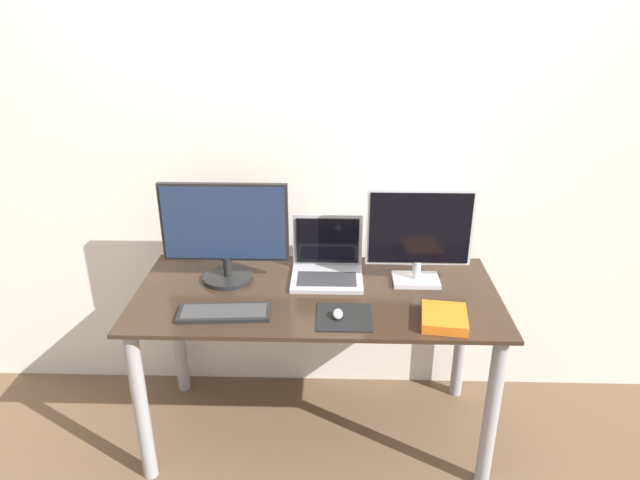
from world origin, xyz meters
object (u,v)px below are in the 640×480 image
object	(u,v)px
monitor_left	(225,231)
keyboard	(224,313)
mouse	(338,314)
monitor_right	(419,234)
laptop	(327,263)
book	(444,318)

from	to	relation	value
monitor_left	keyboard	distance (m)	0.38
mouse	monitor_right	bearing A→B (deg)	42.81
monitor_right	keyboard	world-z (taller)	monitor_right
laptop	book	xyz separation A→B (m)	(0.46, -0.39, -0.04)
monitor_right	book	bearing A→B (deg)	-78.72
monitor_left	book	world-z (taller)	monitor_left
monitor_right	book	xyz separation A→B (m)	(0.07, -0.34, -0.21)
laptop	book	bearing A→B (deg)	-40.07
mouse	book	bearing A→B (deg)	-2.35
book	keyboard	bearing A→B (deg)	177.74
laptop	keyboard	xyz separation A→B (m)	(-0.41, -0.35, -0.06)
book	laptop	bearing A→B (deg)	139.93
monitor_left	monitor_right	world-z (taller)	monitor_left
keyboard	monitor_right	bearing A→B (deg)	20.80
laptop	mouse	world-z (taller)	laptop
laptop	mouse	bearing A→B (deg)	-82.66
monitor_right	mouse	size ratio (longest dim) A/B	7.23
keyboard	mouse	xyz separation A→B (m)	(0.45, -0.02, 0.01)
monitor_left	book	distance (m)	0.99
laptop	book	distance (m)	0.61
monitor_right	keyboard	size ratio (longest dim) A/B	1.22
monitor_right	mouse	bearing A→B (deg)	-137.19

